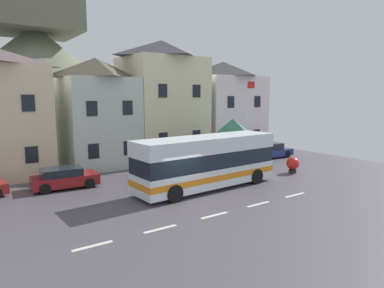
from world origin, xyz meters
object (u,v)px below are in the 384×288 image
Objects in this scene: townhouse_03 at (162,100)px; flagpole at (247,116)px; pedestrian_01 at (261,158)px; public_bench at (204,158)px; bus_shelter at (233,129)px; parked_car_00 at (219,155)px; townhouse_02 at (97,113)px; parked_car_01 at (64,178)px; townhouse_04 at (223,107)px; pedestrian_00 at (264,158)px; hilltop_castle at (36,78)px; transit_bus at (207,162)px; harbour_buoy at (293,164)px; parked_car_03 at (268,151)px.

townhouse_03 reaches higher than flagpole.
public_bench is at bearing 115.43° from pedestrian_01.
parked_car_00 is (0.36, 2.12, -2.47)m from bus_shelter.
flagpole reaches higher than bus_shelter.
parked_car_01 is (-4.22, -5.60, -3.73)m from townhouse_02.
pedestrian_00 is (-2.91, -8.73, -3.80)m from townhouse_04.
townhouse_03 is at bearing -73.45° from hilltop_castle.
townhouse_04 is 9.96m from pedestrian_00.
pedestrian_01 reaches higher than parked_car_00.
pedestrian_01 is at bearing -58.29° from bus_shelter.
townhouse_02 is at bearing 141.87° from pedestrian_00.
transit_bus is 6.25× the size of pedestrian_00.
bus_shelter is 0.56× the size of flagpole.
hilltop_castle is at bearing 86.25° from parked_car_01.
hilltop_castle is 35.86m from harbour_buoy.
hilltop_castle is 32.22m from parked_car_03.
bus_shelter is 2.32× the size of public_bench.
parked_car_03 is at bearing -35.42° from townhouse_03.
townhouse_02 is at bearing 154.99° from parked_car_00.
parked_car_01 is 3.41× the size of harbour_buoy.
hilltop_castle is at bearing 106.55° from townhouse_03.
pedestrian_01 is at bearing -147.11° from pedestrian_00.
harbour_buoy is (7.87, -0.27, -0.97)m from transit_bus.
pedestrian_00 is at bearing -138.12° from parked_car_03.
public_bench is (-5.93, -4.76, -4.12)m from townhouse_04.
bus_shelter is at bearing -70.03° from public_bench.
transit_bus is at bearing -30.80° from parked_car_01.
townhouse_03 reaches higher than transit_bus.
flagpole is at bearing 1.35° from parked_car_01.
public_bench is 1.43× the size of harbour_buoy.
townhouse_04 reaches higher than parked_car_00.
transit_bus is (3.13, -10.73, -2.73)m from townhouse_02.
harbour_buoy is at bearing -59.60° from pedestrian_01.
harbour_buoy is (3.37, -6.60, 0.19)m from public_bench.
townhouse_04 is at bearing 38.76° from public_bench.
harbour_buoy is at bearing -66.63° from townhouse_03.
harbour_buoy is (0.34, -4.68, -3.39)m from flagpole.
townhouse_04 is at bearing 77.28° from harbour_buoy.
bus_shelter reaches higher than parked_car_00.
hilltop_castle reaches higher than pedestrian_01.
townhouse_04 is at bearing 1.55° from townhouse_02.
pedestrian_00 is (7.53, 2.36, -0.85)m from transit_bus.
parked_car_01 is at bearing -176.30° from parked_car_03.
parked_car_01 is 0.58× the size of flagpole.
hilltop_castle is at bearing 108.91° from harbour_buoy.
townhouse_04 is 7.14m from parked_car_03.
transit_bus is 8.33m from parked_car_00.
bus_shelter is at bearing 121.05° from harbour_buoy.
townhouse_04 is 8.65m from public_bench.
pedestrian_01 is at bearing -68.35° from townhouse_03.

